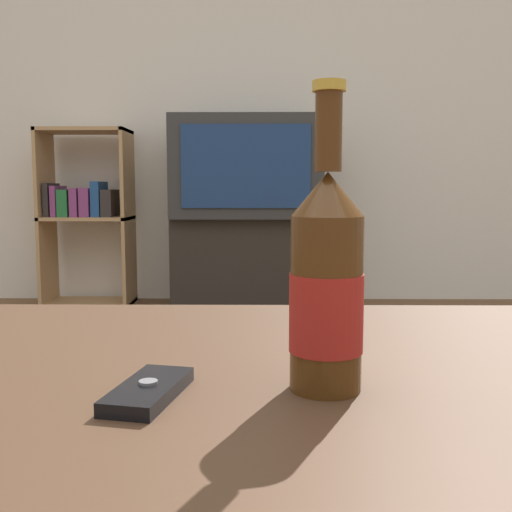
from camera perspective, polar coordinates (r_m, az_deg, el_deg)
back_wall at (r=3.70m, az=0.12°, el=16.21°), size 8.00×0.05×2.60m
coffee_table at (r=0.67m, az=-2.34°, el=-16.39°), size 1.32×0.79×0.48m
tv_stand at (r=3.40m, az=-0.84°, el=-0.61°), size 0.83×0.40×0.51m
television at (r=3.37m, az=-0.86°, el=8.39°), size 0.81×0.52×0.55m
bookshelf at (r=3.58m, az=-15.92°, el=4.03°), size 0.50×0.30×1.01m
beer_bottle at (r=0.59m, az=6.73°, el=-2.72°), size 0.07×0.07×0.30m
cell_phone at (r=0.60m, az=-10.21°, el=-12.51°), size 0.08×0.13×0.02m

